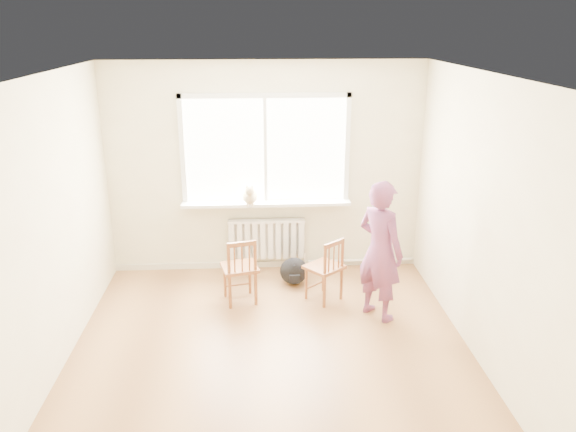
{
  "coord_description": "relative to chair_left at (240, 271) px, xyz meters",
  "views": [
    {
      "loc": [
        -0.11,
        -4.68,
        3.13
      ],
      "look_at": [
        0.23,
        1.2,
        1.08
      ],
      "focal_mm": 35.0,
      "sensor_mm": 36.0,
      "label": 1
    }
  ],
  "objects": [
    {
      "name": "person",
      "position": [
        1.53,
        -0.4,
        0.38
      ],
      "size": [
        0.65,
        0.68,
        1.57
      ],
      "primitive_type": "imported",
      "rotation": [
        0.0,
        0.0,
        2.24
      ],
      "color": "#B73D50",
      "rests_on": "floor"
    },
    {
      "name": "cat",
      "position": [
        0.12,
        0.81,
        0.66
      ],
      "size": [
        0.19,
        0.43,
        0.29
      ],
      "rotation": [
        0.0,
        0.0,
        0.01
      ],
      "color": "beige",
      "rests_on": "windowsill"
    },
    {
      "name": "back_wall",
      "position": [
        0.32,
        1.0,
        0.94
      ],
      "size": [
        4.0,
        0.01,
        2.7
      ],
      "primitive_type": "cube",
      "color": "beige",
      "rests_on": "ground"
    },
    {
      "name": "ceiling",
      "position": [
        0.32,
        -1.25,
        2.29
      ],
      "size": [
        4.5,
        4.5,
        0.0
      ],
      "primitive_type": "plane",
      "rotation": [
        3.14,
        0.0,
        0.0
      ],
      "color": "white",
      "rests_on": "back_wall"
    },
    {
      "name": "heating_pipe",
      "position": [
        1.57,
        0.94,
        -0.33
      ],
      "size": [
        1.4,
        0.04,
        0.04
      ],
      "primitive_type": "cylinder",
      "rotation": [
        0.0,
        1.57,
        0.0
      ],
      "color": "silver",
      "rests_on": "back_wall"
    },
    {
      "name": "window",
      "position": [
        0.32,
        0.98,
        1.25
      ],
      "size": [
        2.12,
        0.05,
        1.42
      ],
      "color": "white",
      "rests_on": "back_wall"
    },
    {
      "name": "windowsill",
      "position": [
        0.32,
        0.89,
        0.52
      ],
      "size": [
        2.15,
        0.22,
        0.04
      ],
      "primitive_type": "cube",
      "color": "white",
      "rests_on": "back_wall"
    },
    {
      "name": "chair_right",
      "position": [
        1.0,
        -0.01,
        -0.01
      ],
      "size": [
        0.53,
        0.53,
        0.78
      ],
      "rotation": [
        0.0,
        0.0,
        3.84
      ],
      "color": "#97502C",
      "rests_on": "floor"
    },
    {
      "name": "baseboard",
      "position": [
        0.32,
        0.99,
        -0.37
      ],
      "size": [
        4.0,
        0.03,
        0.08
      ],
      "primitive_type": "cube",
      "color": "beige",
      "rests_on": "ground"
    },
    {
      "name": "chair_left",
      "position": [
        0.0,
        0.0,
        0.0
      ],
      "size": [
        0.48,
        0.46,
        0.81
      ],
      "rotation": [
        0.0,
        0.0,
        3.38
      ],
      "color": "#97502C",
      "rests_on": "floor"
    },
    {
      "name": "backpack",
      "position": [
        0.65,
        0.46,
        -0.23
      ],
      "size": [
        0.37,
        0.29,
        0.35
      ],
      "primitive_type": "ellipsoid",
      "rotation": [
        0.0,
        0.0,
        0.08
      ],
      "color": "black",
      "rests_on": "floor"
    },
    {
      "name": "radiator",
      "position": [
        0.32,
        0.91,
        0.03
      ],
      "size": [
        1.0,
        0.12,
        0.55
      ],
      "color": "white",
      "rests_on": "back_wall"
    },
    {
      "name": "floor",
      "position": [
        0.32,
        -1.25,
        -0.41
      ],
      "size": [
        4.5,
        4.5,
        0.0
      ],
      "primitive_type": "plane",
      "color": "#A77444",
      "rests_on": "ground"
    }
  ]
}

